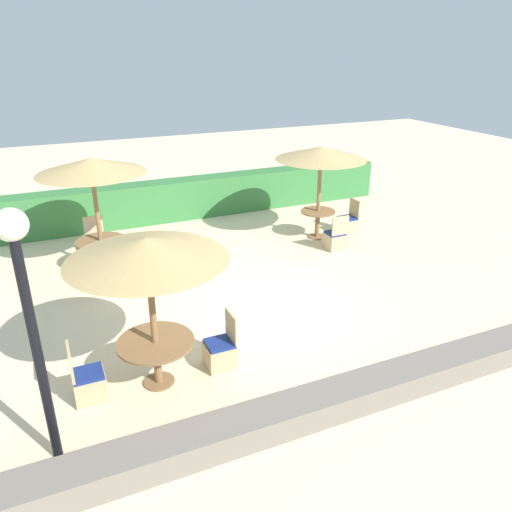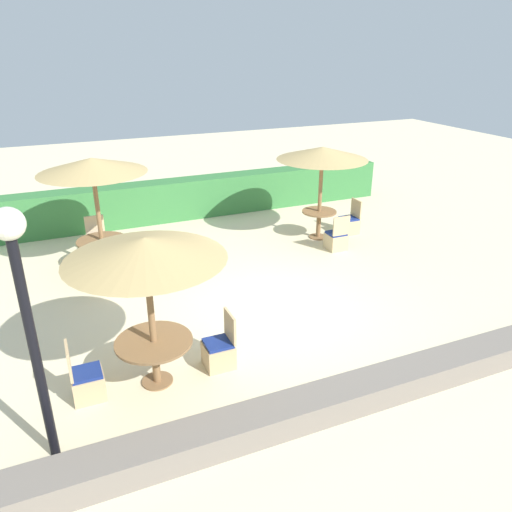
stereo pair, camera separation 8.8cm
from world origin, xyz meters
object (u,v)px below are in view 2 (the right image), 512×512
patio_chair_front_left_east (219,351)px  parasol_back_left (92,166)px  patio_chair_front_left_west (87,382)px  patio_chair_back_right_south (336,239)px  patio_chair_back_right_east (349,224)px  patio_chair_back_left_south (113,278)px  round_table_front_left (154,349)px  parasol_front_left (145,249)px  parasol_back_right (322,154)px  patio_chair_back_left_north (98,244)px  round_table_back_left (103,246)px  lamp_post (22,291)px  round_table_back_right (319,218)px

patio_chair_front_left_east → parasol_back_left: (-1.20, 4.58, 2.17)m
patio_chair_front_left_west → patio_chair_back_right_south: (6.44, 3.49, 0.00)m
patio_chair_back_right_south → parasol_back_left: parasol_back_left is taller
patio_chair_front_left_east → patio_chair_back_right_east: bearing=-50.5°
patio_chair_front_left_east → patio_chair_back_left_south: (-1.17, 3.49, 0.00)m
patio_chair_back_right_east → round_table_front_left: bearing=124.7°
parasol_back_left → patio_chair_back_right_east: bearing=-1.7°
parasol_front_left → patio_chair_back_right_south: size_ratio=2.59×
parasol_back_right → patio_chair_back_left_north: (-5.59, 1.20, -2.01)m
round_table_back_left → patio_chair_back_right_east: bearing=-1.7°
lamp_post → round_table_back_right: (6.96, 5.40, -1.80)m
patio_chair_front_left_west → patio_chair_back_right_south: 7.33m
lamp_post → patio_chair_front_left_east: size_ratio=3.57×
round_table_front_left → round_table_back_left: 4.61m
parasol_front_left → round_table_front_left: parasol_front_left is taller
parasol_back_right → patio_chair_back_left_north: bearing=167.9°
patio_chair_front_left_west → patio_chair_front_left_east: (2.06, -0.03, 0.00)m
round_table_front_left → patio_chair_back_left_north: size_ratio=1.26×
round_table_front_left → round_table_back_left: round_table_front_left is taller
patio_chair_front_left_west → round_table_back_left: 4.65m
patio_chair_back_left_north → patio_chair_back_left_south: same height
patio_chair_back_right_south → lamp_post: bearing=-147.1°
round_table_front_left → patio_chair_back_left_north: bearing=91.8°
parasol_back_left → lamp_post: bearing=-104.0°
lamp_post → parasol_back_right: bearing=37.8°
patio_chair_front_left_west → round_table_back_right: 7.80m
patio_chair_front_left_east → patio_chair_back_right_south: 5.62m
patio_chair_front_left_east → parasol_back_right: size_ratio=0.38×
round_table_front_left → parasol_back_right: bearing=39.4°
patio_chair_back_left_north → parasol_back_right: bearing=167.9°
round_table_back_right → patio_chair_back_left_north: 5.73m
parasol_front_left → patio_chair_back_left_south: (-0.13, 3.52, -1.98)m
lamp_post → patio_chair_front_left_east: 3.46m
round_table_back_right → patio_chair_back_left_north: bearing=167.9°
patio_chair_front_left_east → patio_chair_back_left_south: bearing=18.5°
parasol_front_left → patio_chair_back_left_south: size_ratio=2.59×
patio_chair_back_right_east → patio_chair_back_left_south: same height
parasol_back_left → round_table_back_left: parasol_back_left is taller
parasol_back_right → round_table_back_left: bearing=178.4°
patio_chair_front_left_east → parasol_back_right: (4.38, 4.42, 2.01)m
round_table_back_right → round_table_back_left: round_table_back_right is taller
parasol_back_left → round_table_back_left: (0.00, -0.00, -1.84)m
parasol_back_left → patio_chair_back_left_north: (-0.02, 1.04, -2.17)m
parasol_back_right → round_table_back_left: 5.82m
lamp_post → round_table_front_left: lamp_post is taller
patio_chair_back_left_north → parasol_back_left: bearing=91.0°
round_table_front_left → parasol_back_left: bearing=92.0°
patio_chair_front_left_west → patio_chair_front_left_east: bearing=89.2°
parasol_front_left → parasol_back_right: size_ratio=0.99×
parasol_back_right → patio_chair_back_right_east: (0.95, -0.04, -2.01)m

